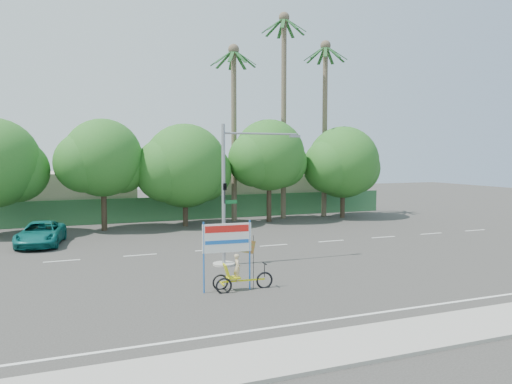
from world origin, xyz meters
name	(u,v)px	position (x,y,z in m)	size (l,w,h in m)	color
ground	(306,279)	(0.00, 0.00, 0.00)	(120.00, 120.00, 0.00)	#33302D
sidewalk_near	(420,334)	(0.00, -7.50, 0.06)	(50.00, 2.40, 0.12)	gray
fence	(187,208)	(0.00, 21.50, 1.00)	(38.00, 0.08, 2.00)	#336B3D
building_left	(59,196)	(-10.00, 26.00, 2.00)	(12.00, 8.00, 4.00)	beige
building_right	(255,192)	(8.00, 26.00, 1.80)	(14.00, 8.00, 3.60)	beige
tree_left	(102,161)	(-7.05, 18.00, 5.06)	(6.66, 5.60, 8.07)	#473828
tree_center	(184,168)	(-1.05, 18.00, 4.47)	(7.62, 6.40, 7.85)	#473828
tree_right	(269,158)	(5.95, 18.00, 5.24)	(6.90, 5.80, 8.36)	#473828
tree_far_right	(343,164)	(12.95, 18.00, 4.64)	(7.38, 6.20, 7.94)	#473828
palm_tall	(284,96)	(8.00, 19.50, 10.46)	(3.73, 3.79, 17.45)	#70604C
palm_mid	(325,110)	(12.00, 19.50, 9.40)	(3.73, 3.79, 15.45)	#70604C
palm_short	(234,113)	(3.50, 19.50, 8.86)	(3.73, 3.79, 14.45)	#70604C
traffic_signal	(229,207)	(-2.20, 3.98, 2.92)	(4.72, 1.10, 7.00)	gray
trike_billboard	(234,262)	(-3.58, -0.60, 1.16)	(2.94, 0.74, 2.89)	black
pickup_truck	(41,234)	(-11.11, 13.25, 0.72)	(2.38, 5.15, 1.43)	#0E6461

